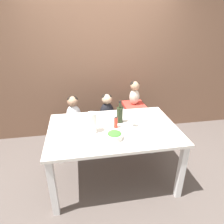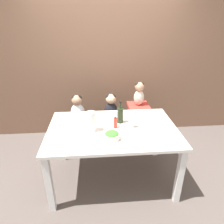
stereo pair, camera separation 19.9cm
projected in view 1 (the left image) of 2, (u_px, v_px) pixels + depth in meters
name	position (u px, v px, depth m)	size (l,w,h in m)	color
ground_plane	(113.00, 177.00, 2.77)	(14.00, 14.00, 0.00)	#564C47
wall_back	(99.00, 60.00, 3.37)	(10.00, 0.06, 2.70)	brown
dining_table	(113.00, 135.00, 2.48)	(1.57, 1.03, 0.78)	silver
chair_far_left	(75.00, 129.00, 3.22)	(0.39, 0.40, 0.44)	silver
chair_far_center	(107.00, 127.00, 3.31)	(0.39, 0.40, 0.44)	silver
chair_right_highchair	(134.00, 113.00, 3.29)	(0.33, 0.34, 0.74)	silver
person_child_left	(73.00, 111.00, 3.09)	(0.23, 0.19, 0.50)	silver
person_child_center	(107.00, 109.00, 3.17)	(0.23, 0.19, 0.50)	black
person_baby_right	(135.00, 91.00, 3.13)	(0.16, 0.15, 0.38)	beige
wine_bottle	(120.00, 114.00, 2.53)	(0.08, 0.08, 0.29)	#232D19
paper_towel_roll	(92.00, 123.00, 2.31)	(0.11, 0.11, 0.25)	white
wine_glass_near	(132.00, 118.00, 2.43)	(0.07, 0.07, 0.16)	white
salad_bowl_large	(114.00, 135.00, 2.20)	(0.18, 0.18, 0.09)	silver
dinner_plate_front_left	(74.00, 141.00, 2.18)	(0.22, 0.22, 0.01)	silver
dinner_plate_back_left	(80.00, 120.00, 2.61)	(0.22, 0.22, 0.01)	silver
dinner_plate_back_right	(146.00, 115.00, 2.76)	(0.22, 0.22, 0.01)	silver
dinner_plate_front_right	(154.00, 135.00, 2.28)	(0.22, 0.22, 0.01)	silver
condiment_bottle_hot_sauce	(116.00, 122.00, 2.42)	(0.04, 0.04, 0.16)	red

